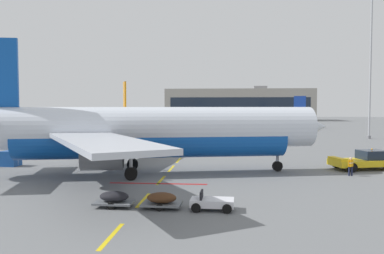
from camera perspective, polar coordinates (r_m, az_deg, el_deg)
name	(u,v)px	position (r m, az deg, el deg)	size (l,w,h in m)	color
ground	(362,158)	(52.22, 23.42, -4.13)	(400.00, 400.00, 0.00)	slate
apron_paint_markings	(179,160)	(46.42, -1.87, -4.74)	(8.00, 94.17, 0.01)	yellow
airliner_foreground	(147,131)	(36.33, -6.54, -0.65)	(34.60, 33.84, 12.20)	silver
pushback_tug	(364,160)	(42.70, 23.69, -4.45)	(6.52, 4.32, 2.08)	yellow
airliner_mid_left	(264,117)	(119.33, 10.40, 1.37)	(26.51, 25.91, 9.36)	silver
airliner_far_center	(130,120)	(73.97, -8.96, 1.01)	(31.21, 32.40, 11.63)	silver
baggage_train	(162,200)	(24.49, -4.35, -10.50)	(8.65, 1.83, 1.14)	silver
ground_crew_worker	(351,165)	(38.24, 22.02, -5.17)	(0.57, 0.51, 1.68)	#191E38
uld_cargo_container	(11,158)	(45.51, -24.79, -4.16)	(1.67, 1.64, 1.60)	#194C9E
apron_light_mast_far	(371,44)	(84.49, 24.54, 10.93)	(1.80, 1.80, 30.16)	slate
terminal_satellite	(239,105)	(184.48, 6.78, 3.21)	(65.97, 24.16, 15.80)	#9E998E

